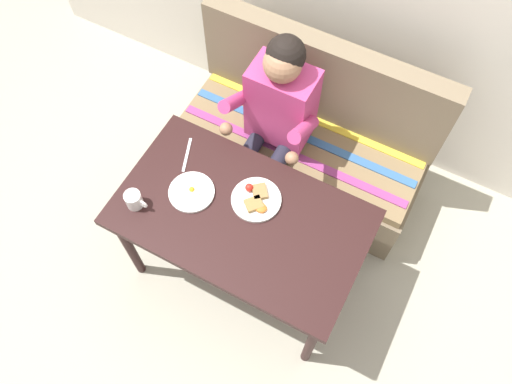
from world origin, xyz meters
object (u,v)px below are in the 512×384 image
object	(u,v)px
couch	(304,143)
plate_eggs	(192,192)
table	(242,223)
plate_breakfast	(256,199)
coffee_mug	(134,200)
person	(275,115)
knife	(187,155)

from	to	relation	value
couch	plate_eggs	world-z (taller)	couch
table	plate_breakfast	bearing A→B (deg)	76.69
coffee_mug	plate_eggs	bearing A→B (deg)	41.33
plate_eggs	coffee_mug	xyz separation A→B (m)	(-0.20, -0.18, 0.04)
table	person	size ratio (longest dim) A/B	0.99
plate_breakfast	couch	bearing A→B (deg)	92.16
couch	coffee_mug	size ratio (longest dim) A/B	12.20
plate_breakfast	knife	world-z (taller)	plate_breakfast
couch	plate_eggs	xyz separation A→B (m)	(-0.27, -0.77, 0.41)
couch	table	bearing A→B (deg)	-90.00
couch	plate_breakfast	size ratio (longest dim) A/B	5.96
couch	knife	size ratio (longest dim) A/B	7.20
coffee_mug	knife	distance (m)	0.36
table	plate_breakfast	size ratio (longest dim) A/B	4.97
coffee_mug	couch	bearing A→B (deg)	63.48
person	couch	bearing A→B (deg)	55.72
plate_eggs	knife	world-z (taller)	plate_eggs
plate_eggs	person	bearing A→B (deg)	75.75
plate_breakfast	knife	bearing A→B (deg)	171.56
couch	plate_eggs	bearing A→B (deg)	-109.35
table	plate_eggs	bearing A→B (deg)	-178.93
couch	coffee_mug	world-z (taller)	couch
table	plate_eggs	xyz separation A→B (m)	(-0.27, -0.01, 0.09)
table	plate_eggs	size ratio (longest dim) A/B	5.36
table	knife	xyz separation A→B (m)	(-0.40, 0.17, 0.08)
person	knife	bearing A→B (deg)	-124.09
person	knife	world-z (taller)	person
couch	plate_breakfast	world-z (taller)	couch
couch	plate_eggs	size ratio (longest dim) A/B	6.44
table	couch	size ratio (longest dim) A/B	0.83
table	plate_eggs	distance (m)	0.29
person	knife	xyz separation A→B (m)	(-0.28, -0.42, -0.01)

